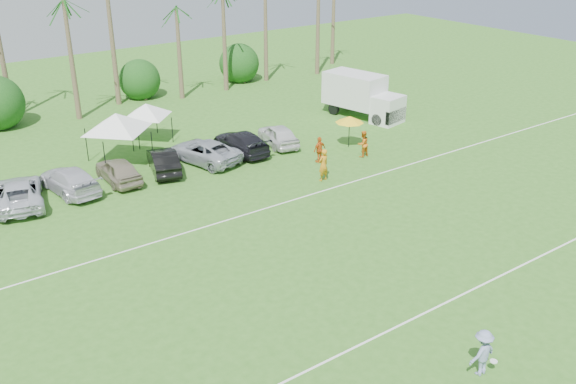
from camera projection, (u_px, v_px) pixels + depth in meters
ground at (432, 355)px, 23.55m from camera, size 120.00×120.00×0.00m
field_lines at (301, 265)px, 29.47m from camera, size 80.00×12.10×0.01m
palm_tree_4 at (8, 22)px, 46.46m from camera, size 2.40×2.40×8.90m
palm_tree_5 at (62, 5)px, 48.26m from camera, size 2.40×2.40×9.90m
palm_tree_8 at (213, 3)px, 55.61m from camera, size 2.40×2.40×8.90m
bush_tree_2 at (139, 77)px, 54.88m from camera, size 4.00×4.00×4.00m
bush_tree_3 at (238, 62)px, 60.26m from camera, size 4.00×4.00×4.00m
sideline_player_a at (323, 165)px, 38.28m from camera, size 0.78×0.56×1.99m
sideline_player_b at (363, 144)px, 42.03m from camera, size 0.87×0.68×1.77m
sideline_player_c at (320, 150)px, 41.11m from camera, size 1.04×0.54×1.70m
box_truck at (363, 95)px, 49.78m from camera, size 3.65×6.77×3.31m
canopy_tent_left at (115, 113)px, 39.96m from camera, size 4.79×4.79×3.88m
canopy_tent_right at (146, 104)px, 44.16m from camera, size 3.90×3.90×3.16m
market_umbrella at (350, 119)px, 43.33m from camera, size 1.96×1.96×2.19m
frisbee_player at (482, 353)px, 22.27m from camera, size 1.16×0.72×1.78m
parked_car_2 at (19, 193)px, 35.16m from camera, size 3.56×5.67×1.46m
parked_car_3 at (70, 180)px, 36.81m from camera, size 2.61×5.23×1.46m
parked_car_4 at (118, 170)px, 38.20m from camera, size 1.83×4.33×1.46m
parked_car_5 at (163, 161)px, 39.63m from camera, size 2.75×4.69×1.46m
parked_car_6 at (204, 151)px, 41.19m from camera, size 3.69×5.70×1.46m
parked_car_7 at (241, 142)px, 42.79m from camera, size 2.11×5.06×1.46m
parked_car_8 at (278, 135)px, 44.16m from camera, size 2.57×4.55×1.46m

